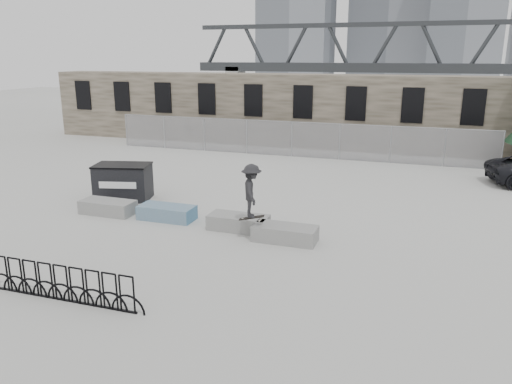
% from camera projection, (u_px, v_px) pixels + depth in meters
% --- Properties ---
extents(ground, '(120.00, 120.00, 0.00)m').
position_uv_depth(ground, '(198.00, 223.00, 17.46)').
color(ground, beige).
rests_on(ground, ground).
extents(stone_wall, '(36.00, 2.58, 4.50)m').
position_uv_depth(stone_wall, '(307.00, 111.00, 31.66)').
color(stone_wall, brown).
rests_on(stone_wall, ground).
extents(chainlink_fence, '(22.06, 0.06, 2.02)m').
position_uv_depth(chainlink_fence, '(292.00, 139.00, 28.57)').
color(chainlink_fence, gray).
rests_on(chainlink_fence, ground).
extents(planter_far_left, '(2.00, 0.90, 0.50)m').
position_uv_depth(planter_far_left, '(108.00, 207.00, 18.39)').
color(planter_far_left, gray).
rests_on(planter_far_left, ground).
extents(planter_center_left, '(2.00, 0.90, 0.50)m').
position_uv_depth(planter_center_left, '(167.00, 212.00, 17.75)').
color(planter_center_left, teal).
rests_on(planter_center_left, ground).
extents(planter_center_right, '(2.00, 0.90, 0.50)m').
position_uv_depth(planter_center_right, '(238.00, 222.00, 16.71)').
color(planter_center_right, gray).
rests_on(planter_center_right, ground).
extents(planter_offset, '(2.00, 0.90, 0.50)m').
position_uv_depth(planter_offset, '(285.00, 233.00, 15.67)').
color(planter_offset, gray).
rests_on(planter_offset, ground).
extents(dumpster, '(2.45, 1.84, 1.44)m').
position_uv_depth(dumpster, '(123.00, 182.00, 20.16)').
color(dumpster, black).
rests_on(dumpster, ground).
extents(bike_rack, '(4.49, 0.09, 0.90)m').
position_uv_depth(bike_rack, '(61.00, 284.00, 11.82)').
color(bike_rack, black).
rests_on(bike_rack, ground).
extents(truss_bridge, '(70.00, 3.00, 9.80)m').
position_uv_depth(truss_bridge, '(455.00, 67.00, 63.34)').
color(truss_bridge, '#2D3033').
rests_on(truss_bridge, ground).
extents(skateboarder, '(1.00, 1.25, 1.81)m').
position_uv_depth(skateboarder, '(252.00, 191.00, 15.41)').
color(skateboarder, '#242326').
rests_on(skateboarder, ground).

